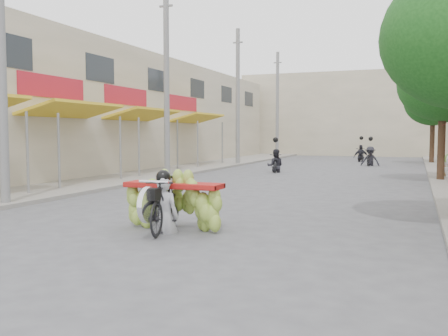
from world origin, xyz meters
TOP-DOWN VIEW (x-y plane):
  - ground at (0.00, 0.00)m, footprint 120.00×120.00m
  - sidewalk_left at (-7.00, 15.00)m, footprint 4.00×60.00m
  - shophouse_row_left at (-11.98, 13.98)m, footprint 9.77×40.00m
  - far_building at (0.00, 38.00)m, footprint 20.00×6.00m
  - utility_pole_near at (-5.40, 3.00)m, footprint 0.60×0.24m
  - utility_pole_mid at (-5.40, 12.00)m, footprint 0.60×0.24m
  - utility_pole_far at (-5.40, 21.00)m, footprint 0.60×0.24m
  - utility_pole_back at (-5.40, 30.00)m, footprint 0.60×0.24m
  - street_tree_mid at (5.40, 14.00)m, footprint 3.40×3.40m
  - street_tree_far at (5.40, 26.00)m, footprint 3.40×3.40m
  - banana_motorbike at (0.03, 1.65)m, footprint 2.20×1.93m
  - bg_motorbike_a at (-1.87, 16.52)m, footprint 0.92×1.62m
  - bg_motorbike_b at (2.02, 23.16)m, footprint 1.12×1.78m
  - bg_motorbike_c at (1.10, 27.23)m, footprint 1.07×1.65m

SIDE VIEW (x-z plane):
  - ground at x=0.00m, z-range 0.00..0.00m
  - sidewalk_left at x=-7.00m, z-range 0.00..0.12m
  - banana_motorbike at x=0.03m, z-range -0.33..1.69m
  - bg_motorbike_a at x=-1.87m, z-range -0.22..1.73m
  - bg_motorbike_c at x=1.10m, z-range -0.17..1.78m
  - bg_motorbike_b at x=2.02m, z-range -0.13..1.82m
  - shophouse_row_left at x=-11.98m, z-range 0.00..6.00m
  - far_building at x=0.00m, z-range 0.00..7.00m
  - street_tree_mid at x=5.40m, z-range 1.16..6.41m
  - street_tree_far at x=5.40m, z-range 1.16..6.41m
  - utility_pole_near at x=-5.40m, z-range 0.03..8.03m
  - utility_pole_mid at x=-5.40m, z-range 0.03..8.03m
  - utility_pole_far at x=-5.40m, z-range 0.03..8.03m
  - utility_pole_back at x=-5.40m, z-range 0.03..8.03m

